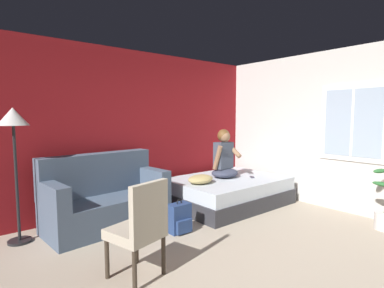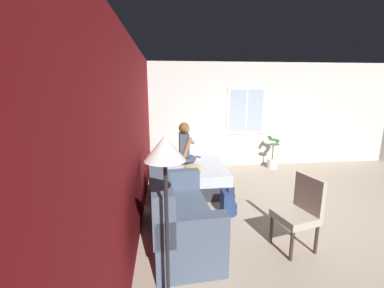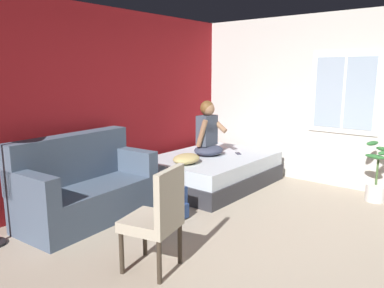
% 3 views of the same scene
% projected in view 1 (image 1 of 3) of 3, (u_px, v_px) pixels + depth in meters
% --- Properties ---
extents(ground_plane, '(40.00, 40.00, 0.00)m').
position_uv_depth(ground_plane, '(257.00, 286.00, 2.82)').
color(ground_plane, tan).
extents(wall_back_accent, '(10.76, 0.16, 2.70)m').
position_uv_depth(wall_back_accent, '(115.00, 131.00, 5.01)').
color(wall_back_accent, maroon).
rests_on(wall_back_accent, ground).
extents(wall_side_with_window, '(0.19, 7.25, 2.70)m').
position_uv_depth(wall_side_with_window, '(382.00, 132.00, 4.56)').
color(wall_side_with_window, silver).
rests_on(wall_side_with_window, ground).
extents(bed, '(2.06, 1.50, 0.48)m').
position_uv_depth(bed, '(228.00, 191.00, 5.42)').
color(bed, '#2D2D33').
rests_on(bed, ground).
extents(couch, '(1.76, 0.95, 1.04)m').
position_uv_depth(couch, '(105.00, 199.00, 4.35)').
color(couch, '#47566B').
rests_on(couch, ground).
extents(side_chair, '(0.56, 0.56, 0.98)m').
position_uv_depth(side_chair, '(140.00, 226.00, 2.90)').
color(side_chair, '#382D23').
rests_on(side_chair, ground).
extents(person_seated, '(0.53, 0.45, 0.88)m').
position_uv_depth(person_seated, '(224.00, 158.00, 5.43)').
color(person_seated, '#383D51').
rests_on(person_seated, bed).
extents(backpack, '(0.30, 0.23, 0.46)m').
position_uv_depth(backpack, '(180.00, 219.00, 4.10)').
color(backpack, navy).
rests_on(backpack, ground).
extents(throw_pillow, '(0.54, 0.44, 0.14)m').
position_uv_depth(throw_pillow, '(200.00, 179.00, 4.96)').
color(throw_pillow, tan).
rests_on(throw_pillow, bed).
extents(cell_phone, '(0.15, 0.15, 0.01)m').
position_uv_depth(cell_phone, '(252.00, 177.00, 5.44)').
color(cell_phone, black).
rests_on(cell_phone, bed).
extents(floor_lamp, '(0.36, 0.36, 1.70)m').
position_uv_depth(floor_lamp, '(14.00, 130.00, 3.66)').
color(floor_lamp, black).
rests_on(floor_lamp, ground).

